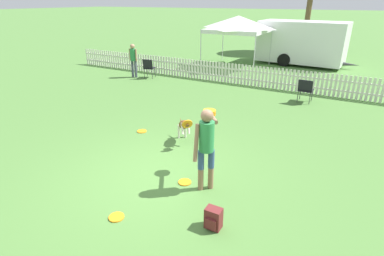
% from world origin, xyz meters
% --- Properties ---
extents(ground_plane, '(240.00, 240.00, 0.00)m').
position_xyz_m(ground_plane, '(0.00, 0.00, 0.00)').
color(ground_plane, '#4C7A38').
extents(handler_person, '(0.60, 1.09, 1.64)m').
position_xyz_m(handler_person, '(1.00, 0.11, 1.03)').
color(handler_person, '#8C664C').
rests_on(handler_person, ground_plane).
extents(leaping_dog, '(0.80, 0.87, 0.79)m').
position_xyz_m(leaping_dog, '(-0.37, 1.63, 0.49)').
color(leaping_dog, brown).
rests_on(leaping_dog, ground_plane).
extents(frisbee_near_handler, '(0.26, 0.26, 0.02)m').
position_xyz_m(frisbee_near_handler, '(0.57, 0.03, 0.01)').
color(frisbee_near_handler, orange).
rests_on(frisbee_near_handler, ground_plane).
extents(frisbee_near_dog, '(0.26, 0.26, 0.02)m').
position_xyz_m(frisbee_near_dog, '(0.08, -1.44, 0.01)').
color(frisbee_near_dog, orange).
rests_on(frisbee_near_dog, ground_plane).
extents(frisbee_midfield, '(0.26, 0.26, 0.02)m').
position_xyz_m(frisbee_midfield, '(-1.75, 1.65, 0.01)').
color(frisbee_midfield, orange).
rests_on(frisbee_midfield, ground_plane).
extents(backpack_on_grass, '(0.26, 0.22, 0.37)m').
position_xyz_m(backpack_on_grass, '(1.62, -0.87, 0.18)').
color(backpack_on_grass, maroon).
rests_on(backpack_on_grass, ground_plane).
extents(picket_fence, '(20.74, 0.04, 0.86)m').
position_xyz_m(picket_fence, '(0.00, 7.78, 0.43)').
color(picket_fence, silver).
rests_on(picket_fence, ground_plane).
extents(folding_chair_blue_left, '(0.58, 0.60, 0.89)m').
position_xyz_m(folding_chair_blue_left, '(-5.26, 6.77, 0.54)').
color(folding_chair_blue_left, '#333338').
rests_on(folding_chair_blue_left, ground_plane).
extents(folding_chair_center, '(0.50, 0.52, 0.85)m').
position_xyz_m(folding_chair_center, '(1.74, 6.51, 0.51)').
color(folding_chair_center, '#333338').
rests_on(folding_chair_center, ground_plane).
extents(canopy_tent_main, '(2.93, 2.93, 2.63)m').
position_xyz_m(canopy_tent_main, '(-2.65, 11.20, 2.22)').
color(canopy_tent_main, silver).
rests_on(canopy_tent_main, ground_plane).
extents(spectator_standing, '(0.42, 0.27, 1.54)m').
position_xyz_m(spectator_standing, '(-5.99, 6.61, 0.92)').
color(spectator_standing, '#474C5B').
rests_on(spectator_standing, ground_plane).
extents(equipment_trailer, '(5.42, 2.45, 2.32)m').
position_xyz_m(equipment_trailer, '(0.24, 13.61, 1.23)').
color(equipment_trailer, white).
rests_on(equipment_trailer, ground_plane).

